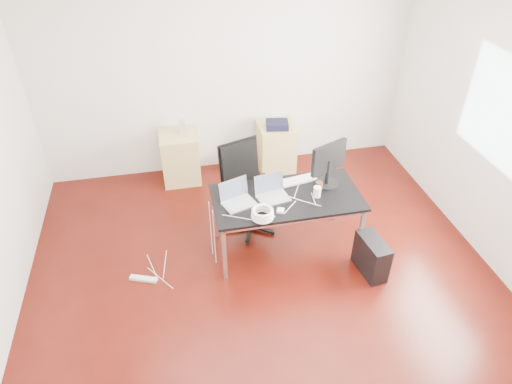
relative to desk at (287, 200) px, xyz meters
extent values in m
plane|color=#3A0B06|center=(-0.34, -0.56, -0.68)|extent=(5.00, 5.00, 0.00)
plane|color=silver|center=(-0.34, -0.56, 2.12)|extent=(5.00, 5.00, 0.00)
plane|color=silver|center=(-0.34, 1.94, 0.72)|extent=(5.00, 0.00, 5.00)
plane|color=white|center=(2.14, -0.36, 0.92)|extent=(0.00, 1.50, 1.50)
cube|color=black|center=(0.00, 0.00, 0.04)|extent=(1.60, 0.80, 0.03)
cube|color=silver|center=(-0.75, -0.35, -0.33)|extent=(0.04, 0.04, 0.70)
cube|color=silver|center=(-0.75, 0.35, -0.33)|extent=(0.04, 0.04, 0.70)
cube|color=silver|center=(0.75, -0.35, -0.33)|extent=(0.04, 0.04, 0.70)
cube|color=silver|center=(0.75, 0.35, -0.33)|extent=(0.04, 0.04, 0.70)
cylinder|color=black|center=(-0.33, 0.40, -0.44)|extent=(0.06, 0.06, 0.47)
cube|color=black|center=(-0.33, 0.40, -0.18)|extent=(0.60, 0.59, 0.06)
cube|color=black|center=(-0.40, 0.61, 0.13)|extent=(0.47, 0.24, 0.55)
cube|color=tan|center=(-1.06, 1.67, -0.33)|extent=(0.50, 0.50, 0.70)
cube|color=tan|center=(0.30, 1.67, -0.33)|extent=(0.50, 0.50, 0.70)
cube|color=black|center=(0.81, -0.57, -0.46)|extent=(0.25, 0.47, 0.44)
cylinder|color=black|center=(-0.31, 1.69, -0.54)|extent=(0.32, 0.32, 0.28)
cube|color=white|center=(-1.62, -0.20, -0.66)|extent=(0.30, 0.16, 0.04)
cube|color=silver|center=(-0.53, -0.04, 0.06)|extent=(0.39, 0.33, 0.01)
cube|color=silver|center=(-0.57, 0.07, 0.18)|extent=(0.33, 0.15, 0.22)
cube|color=#475166|center=(-0.57, 0.06, 0.18)|extent=(0.29, 0.13, 0.18)
cube|color=silver|center=(-0.15, -0.02, 0.06)|extent=(0.37, 0.29, 0.01)
cube|color=silver|center=(-0.18, 0.10, 0.18)|extent=(0.33, 0.11, 0.22)
cube|color=#475166|center=(-0.18, 0.09, 0.18)|extent=(0.29, 0.09, 0.18)
cylinder|color=black|center=(0.49, 0.13, 0.06)|extent=(0.26, 0.26, 0.02)
cylinder|color=black|center=(0.49, 0.13, 0.22)|extent=(0.05, 0.05, 0.30)
cube|color=black|center=(0.49, 0.15, 0.39)|extent=(0.43, 0.23, 0.34)
cube|color=#475166|center=(0.49, 0.17, 0.39)|extent=(0.36, 0.16, 0.29)
cube|color=white|center=(0.18, 0.25, 0.06)|extent=(0.46, 0.21, 0.02)
cylinder|color=white|center=(0.31, -0.06, 0.11)|extent=(0.10, 0.10, 0.12)
cylinder|color=#502B1B|center=(0.37, 0.05, 0.10)|extent=(0.10, 0.10, 0.10)
torus|color=white|center=(-0.34, -0.30, 0.07)|extent=(0.24, 0.24, 0.04)
torus|color=white|center=(-0.34, -0.30, 0.11)|extent=(0.23, 0.23, 0.04)
torus|color=white|center=(-0.34, -0.30, 0.14)|extent=(0.22, 0.22, 0.04)
cube|color=white|center=(-0.13, -0.24, 0.07)|extent=(0.09, 0.09, 0.03)
cube|color=#9E9E9E|center=(-0.98, 1.71, 0.11)|extent=(0.09, 0.08, 0.18)
cube|color=black|center=(0.29, 1.59, 0.07)|extent=(0.34, 0.29, 0.09)
camera|label=1|loc=(-1.14, -3.79, 2.99)|focal=32.00mm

